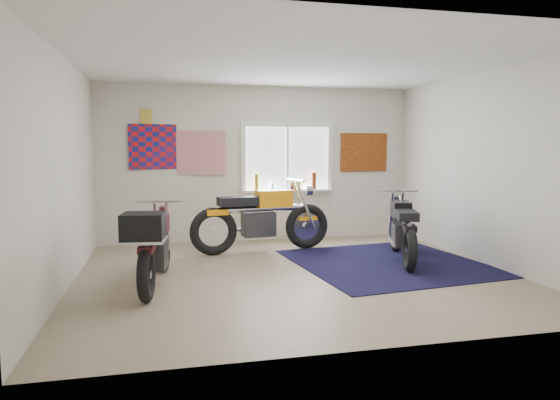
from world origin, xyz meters
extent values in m
plane|color=#9E896B|center=(0.00, 0.00, 0.00)|extent=(5.50, 5.50, 0.00)
plane|color=white|center=(0.00, 0.00, 2.70)|extent=(5.50, 5.50, 0.00)
plane|color=silver|center=(0.00, 2.50, 1.35)|extent=(5.50, 0.00, 5.50)
plane|color=silver|center=(0.00, -2.50, 1.35)|extent=(5.50, 0.00, 5.50)
plane|color=silver|center=(-2.75, 0.00, 1.35)|extent=(0.00, 5.00, 5.00)
plane|color=silver|center=(2.75, 0.00, 1.35)|extent=(0.00, 5.00, 5.00)
cube|color=black|center=(1.45, 0.30, 0.01)|extent=(2.77, 2.86, 0.01)
cube|color=white|center=(0.50, 2.48, 1.45)|extent=(1.50, 0.02, 1.10)
cube|color=white|center=(0.50, 2.47, 2.04)|extent=(1.66, 0.06, 0.08)
cube|color=white|center=(0.50, 2.47, 0.86)|extent=(1.66, 0.06, 0.08)
cube|color=white|center=(-0.29, 2.47, 1.45)|extent=(0.08, 0.06, 1.10)
cube|color=white|center=(1.29, 2.47, 1.45)|extent=(0.08, 0.06, 1.10)
cube|color=white|center=(0.50, 2.47, 1.45)|extent=(0.04, 0.06, 1.10)
cube|color=white|center=(0.50, 2.41, 0.88)|extent=(1.60, 0.16, 0.04)
cylinder|color=olive|center=(-0.07, 2.40, 1.04)|extent=(0.07, 0.07, 0.28)
cylinder|color=white|center=(0.22, 2.40, 0.96)|extent=(0.06, 0.06, 0.12)
cylinder|color=black|center=(0.57, 2.40, 1.01)|extent=(0.06, 0.06, 0.22)
cylinder|color=yellow|center=(0.71, 2.40, 0.97)|extent=(0.05, 0.05, 0.14)
cylinder|color=maroon|center=(0.97, 2.40, 1.05)|extent=(0.09, 0.09, 0.30)
plane|color=red|center=(-1.70, 2.48, 1.65)|extent=(1.00, 0.07, 1.00)
plane|color=red|center=(-1.05, 2.46, 1.55)|extent=(0.90, 0.09, 0.90)
cube|color=gold|center=(-1.90, 2.48, 2.15)|extent=(0.18, 0.02, 0.24)
cube|color=#A54C14|center=(1.95, 2.48, 1.55)|extent=(0.90, 0.03, 0.70)
torus|color=black|center=(0.61, 1.59, 0.36)|extent=(0.75, 0.23, 0.74)
torus|color=black|center=(-0.92, 1.40, 0.36)|extent=(0.75, 0.23, 0.74)
cylinder|color=silver|center=(0.61, 1.59, 0.36)|extent=(0.13, 0.12, 0.12)
cylinder|color=silver|center=(-0.92, 1.40, 0.36)|extent=(0.13, 0.12, 0.12)
cylinder|color=silver|center=(-0.15, 1.50, 0.68)|extent=(1.39, 0.27, 0.10)
cube|color=#28282A|center=(-0.21, 1.49, 0.44)|extent=(0.53, 0.37, 0.37)
cylinder|color=silver|center=(-0.23, 1.67, 0.33)|extent=(0.61, 0.15, 0.08)
cube|color=#FF990D|center=(0.04, 1.52, 0.84)|extent=(0.58, 0.35, 0.26)
cube|color=black|center=(-0.54, 1.45, 0.82)|extent=(0.64, 0.38, 0.13)
cube|color=#FF990D|center=(-0.86, 1.41, 0.66)|extent=(0.35, 0.22, 0.09)
cube|color=#FF990D|center=(0.61, 1.59, 0.50)|extent=(0.33, 0.19, 0.06)
cylinder|color=silver|center=(0.42, 1.57, 1.12)|extent=(0.12, 0.68, 0.04)
cylinder|color=silver|center=(0.64, 1.60, 0.95)|extent=(0.13, 0.19, 0.18)
torus|color=black|center=(1.93, 1.06, 0.30)|extent=(0.31, 0.62, 0.61)
torus|color=black|center=(1.51, -0.22, 0.30)|extent=(0.31, 0.62, 0.61)
cylinder|color=silver|center=(1.93, 1.06, 0.30)|extent=(0.12, 0.13, 0.11)
cylinder|color=silver|center=(1.51, -0.22, 0.30)|extent=(0.12, 0.13, 0.11)
cylinder|color=silver|center=(1.72, 0.42, 0.60)|extent=(0.46, 1.18, 0.09)
cube|color=#28282A|center=(1.70, 0.38, 0.38)|extent=(0.39, 0.50, 0.33)
cylinder|color=silver|center=(1.55, 0.43, 0.29)|extent=(0.23, 0.52, 0.07)
cube|color=black|center=(1.77, 0.59, 0.73)|extent=(0.39, 0.54, 0.23)
cube|color=black|center=(1.61, 0.10, 0.71)|extent=(0.42, 0.59, 0.12)
cube|color=black|center=(1.52, -0.17, 0.58)|extent=(0.24, 0.32, 0.08)
cube|color=black|center=(1.93, 1.06, 0.41)|extent=(0.21, 0.30, 0.05)
cylinder|color=silver|center=(1.87, 0.90, 0.98)|extent=(0.58, 0.22, 0.03)
cylinder|color=silver|center=(1.93, 1.08, 0.83)|extent=(0.18, 0.14, 0.15)
torus|color=black|center=(-1.66, 0.53, 0.30)|extent=(0.20, 0.62, 0.61)
torus|color=black|center=(-1.84, -0.78, 0.30)|extent=(0.20, 0.62, 0.61)
cylinder|color=silver|center=(-1.66, 0.53, 0.30)|extent=(0.11, 0.11, 0.10)
cylinder|color=silver|center=(-1.84, -0.78, 0.30)|extent=(0.11, 0.11, 0.10)
cylinder|color=silver|center=(-1.75, -0.12, 0.58)|extent=(0.24, 1.18, 0.08)
cube|color=#28282A|center=(-1.76, -0.17, 0.38)|extent=(0.32, 0.45, 0.32)
cylinder|color=silver|center=(-1.91, -0.15, 0.28)|extent=(0.13, 0.52, 0.07)
cube|color=#450B12|center=(-1.73, 0.04, 0.71)|extent=(0.30, 0.50, 0.23)
cube|color=black|center=(-1.79, -0.45, 0.69)|extent=(0.33, 0.55, 0.11)
cube|color=#450B12|center=(-1.83, -0.73, 0.56)|extent=(0.19, 0.30, 0.08)
cube|color=#450B12|center=(-1.66, 0.53, 0.41)|extent=(0.16, 0.28, 0.05)
cylinder|color=silver|center=(-1.69, 0.36, 0.96)|extent=(0.58, 0.11, 0.03)
cylinder|color=silver|center=(-1.66, 0.55, 0.81)|extent=(0.16, 0.11, 0.15)
cube|color=black|center=(-1.85, -0.87, 0.83)|extent=(0.47, 0.45, 0.28)
camera|label=1|loc=(-1.62, -6.14, 1.64)|focal=32.00mm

